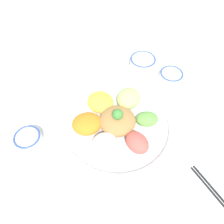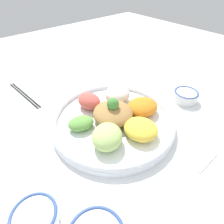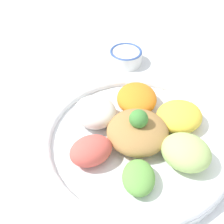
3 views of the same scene
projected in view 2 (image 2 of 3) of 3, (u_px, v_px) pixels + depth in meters
The scene contains 6 objects.
ground_plane at pixel (124, 127), 0.62m from camera, with size 2.40×2.40×0.00m, color white.
salad_platter at pixel (114, 118), 0.62m from camera, with size 0.40×0.40×0.10m.
sauce_bowl_red at pixel (35, 217), 0.39m from camera, with size 0.10×0.10×0.03m.
rice_bowl_blue at pixel (186, 96), 0.72m from camera, with size 0.09×0.09×0.04m.
chopsticks_pair_near at pixel (24, 95), 0.76m from camera, with size 0.04×0.24×0.01m.
serving_spoon_main at pixel (214, 154), 0.53m from camera, with size 0.13×0.04×0.01m.
Camera 2 is at (0.32, 0.31, 0.44)m, focal length 30.00 mm.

